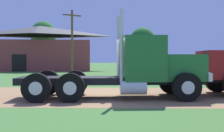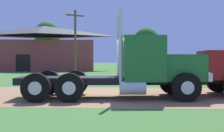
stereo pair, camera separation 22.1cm
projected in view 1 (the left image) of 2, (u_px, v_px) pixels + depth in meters
ground_plane at (96, 95)px, 12.22m from camera, size 200.00×200.00×0.00m
dirt_track at (96, 95)px, 12.22m from camera, size 120.00×6.47×0.01m
truck_foreground_white at (138, 69)px, 11.40m from camera, size 7.81×3.08×3.54m
shed_building at (40, 49)px, 37.93m from camera, size 15.10×8.19×6.24m
utility_pole_far at (72, 40)px, 30.88m from camera, size 1.92×1.31×7.18m
tree_left at (43, 35)px, 44.33m from camera, size 4.09×4.09×7.79m
tree_mid at (142, 42)px, 55.11m from camera, size 5.22×5.22×8.00m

